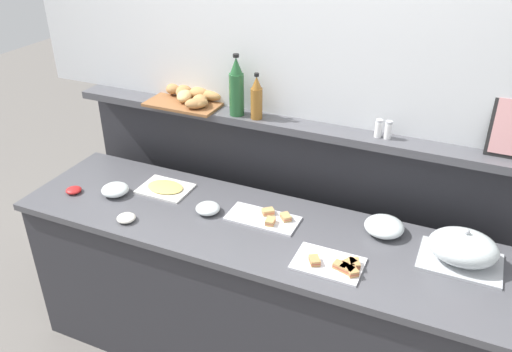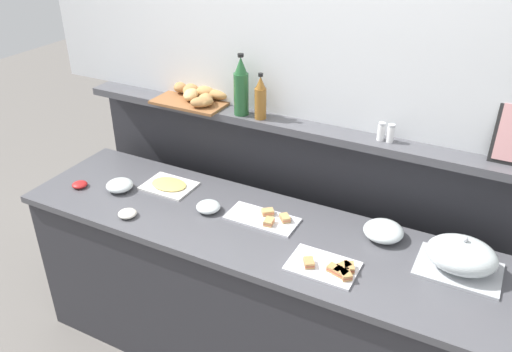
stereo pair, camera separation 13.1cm
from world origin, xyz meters
TOP-DOWN VIEW (x-y plane):
  - ground_plane at (0.00, 0.60)m, footprint 12.00×12.00m
  - buffet_counter at (0.00, 0.00)m, footprint 2.39×0.64m
  - back_ledge_unit at (0.00, 0.50)m, footprint 2.48×0.22m
  - sandwich_platter_rear at (0.02, 0.07)m, footprint 0.35×0.16m
  - sandwich_platter_side at (0.42, -0.14)m, footprint 0.29×0.19m
  - cold_cuts_platter at (-0.57, 0.12)m, footprint 0.26×0.20m
  - serving_cloche at (0.90, 0.11)m, footprint 0.34×0.24m
  - glass_bowl_large at (-0.26, 0.01)m, footprint 0.12×0.12m
  - glass_bowl_medium at (-0.78, -0.03)m, footprint 0.14×0.14m
  - glass_bowl_small at (0.56, 0.19)m, footprint 0.18×0.18m
  - condiment_bowl_teal at (-0.58, -0.21)m, footprint 0.09×0.09m
  - condiment_bowl_dark at (-0.99, -0.10)m, footprint 0.08×0.08m
  - vinegar_bottle_amber at (-0.17, 0.39)m, footprint 0.06×0.06m
  - wine_bottle_green at (-0.28, 0.40)m, footprint 0.08×0.08m
  - salt_shaker at (0.44, 0.42)m, footprint 0.03×0.03m
  - pepper_shaker at (0.48, 0.42)m, footprint 0.03×0.03m
  - bread_basket at (-0.58, 0.45)m, footprint 0.40×0.30m

SIDE VIEW (x-z plane):
  - ground_plane at x=0.00m, z-range 0.00..0.00m
  - buffet_counter at x=0.00m, z-range 0.00..0.88m
  - back_ledge_unit at x=0.00m, z-range 0.03..1.28m
  - sandwich_platter_rear at x=0.02m, z-range 0.87..0.91m
  - cold_cuts_platter at x=-0.57m, z-range 0.88..0.90m
  - sandwich_platter_side at x=0.42m, z-range 0.87..0.91m
  - condiment_bowl_dark at x=-0.99m, z-range 0.88..0.91m
  - condiment_bowl_teal at x=-0.58m, z-range 0.88..0.91m
  - glass_bowl_large at x=-0.26m, z-range 0.88..0.93m
  - glass_bowl_medium at x=-0.78m, z-range 0.88..0.93m
  - glass_bowl_small at x=0.56m, z-range 0.88..0.95m
  - serving_cloche at x=0.90m, z-range 0.87..1.04m
  - bread_basket at x=-0.58m, z-range 1.24..1.33m
  - salt_shaker at x=0.44m, z-range 1.25..1.33m
  - pepper_shaker at x=0.48m, z-range 1.25..1.33m
  - vinegar_bottle_amber at x=-0.17m, z-range 1.24..1.47m
  - wine_bottle_green at x=-0.28m, z-range 1.23..1.55m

